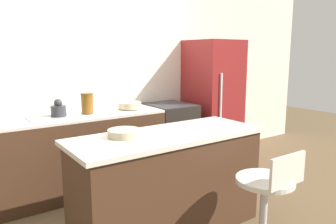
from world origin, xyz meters
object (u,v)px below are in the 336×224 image
object	(u,v)px
refrigerator	(212,102)
kettle	(58,109)
mixing_bowl	(130,105)
oven_range	(170,137)
stool_chair	(267,201)

from	to	relation	value
refrigerator	kettle	distance (m)	2.23
kettle	refrigerator	bearing A→B (deg)	-0.73
mixing_bowl	kettle	bearing A→B (deg)	-180.00
mixing_bowl	refrigerator	bearing A→B (deg)	-1.21
oven_range	kettle	world-z (taller)	kettle
stool_chair	refrigerator	bearing A→B (deg)	58.06
stool_chair	kettle	world-z (taller)	kettle
stool_chair	mixing_bowl	size ratio (longest dim) A/B	3.10
stool_chair	kettle	xyz separation A→B (m)	(-0.98, 2.02, 0.54)
refrigerator	mixing_bowl	distance (m)	1.35
kettle	mixing_bowl	xyz separation A→B (m)	(0.88, 0.00, -0.04)
oven_range	stool_chair	world-z (taller)	oven_range
oven_range	mixing_bowl	bearing A→B (deg)	-179.91
refrigerator	stool_chair	world-z (taller)	refrigerator
stool_chair	mixing_bowl	xyz separation A→B (m)	(-0.11, 2.02, 0.51)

